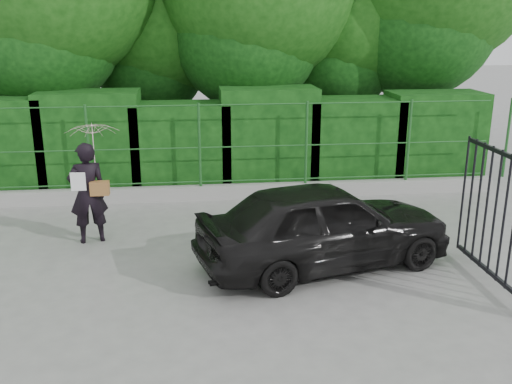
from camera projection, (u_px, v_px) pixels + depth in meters
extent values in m
plane|color=gray|center=(179.00, 295.00, 8.10)|extent=(80.00, 80.00, 0.00)
cube|color=#9E9E99|center=(182.00, 193.00, 12.34)|extent=(14.00, 0.25, 0.30)
cylinder|color=#1F5722|center=(88.00, 148.00, 11.83)|extent=(0.06, 0.06, 1.80)
cylinder|color=#1F5722|center=(200.00, 145.00, 12.07)|extent=(0.06, 0.06, 1.80)
cylinder|color=#1F5722|center=(306.00, 143.00, 12.32)|extent=(0.06, 0.06, 1.80)
cylinder|color=#1F5722|center=(409.00, 140.00, 12.56)|extent=(0.06, 0.06, 1.80)
cylinder|color=#1F5722|center=(507.00, 138.00, 12.81)|extent=(0.06, 0.06, 1.80)
cylinder|color=#1F5722|center=(182.00, 182.00, 12.26)|extent=(13.60, 0.03, 0.03)
cylinder|color=#1F5722|center=(181.00, 148.00, 12.05)|extent=(13.60, 0.03, 0.03)
cylinder|color=#1F5722|center=(179.00, 106.00, 11.78)|extent=(13.60, 0.03, 0.03)
cube|color=black|center=(92.00, 142.00, 12.79)|extent=(2.20, 1.20, 2.25)
cube|color=black|center=(182.00, 146.00, 13.05)|extent=(2.20, 1.20, 1.96)
cube|color=black|center=(268.00, 137.00, 13.21)|extent=(2.20, 1.20, 2.29)
cube|color=black|center=(352.00, 141.00, 13.47)|extent=(2.20, 1.20, 2.01)
cube|color=black|center=(433.00, 137.00, 13.66)|extent=(2.20, 1.20, 2.13)
cylinder|color=black|center=(57.00, 84.00, 13.97)|extent=(0.36, 0.36, 4.50)
cylinder|color=black|center=(164.00, 100.00, 15.66)|extent=(0.36, 0.36, 3.25)
sphere|color=#14470F|center=(160.00, 27.00, 15.09)|extent=(3.90, 3.90, 3.90)
cylinder|color=black|center=(258.00, 85.00, 14.83)|extent=(0.36, 0.36, 4.25)
cylinder|color=black|center=(344.00, 95.00, 15.87)|extent=(0.36, 0.36, 3.50)
sphere|color=#14470F|center=(348.00, 16.00, 15.26)|extent=(4.20, 4.20, 4.20)
cylinder|color=black|center=(421.00, 72.00, 15.52)|extent=(0.36, 0.36, 4.75)
cube|color=black|center=(489.00, 272.00, 8.50)|extent=(0.05, 2.00, 0.06)
cube|color=black|center=(504.00, 154.00, 7.98)|extent=(0.05, 2.00, 0.06)
cylinder|color=black|center=(504.00, 219.00, 8.05)|extent=(0.04, 0.04, 1.90)
cylinder|color=black|center=(495.00, 214.00, 8.29)|extent=(0.04, 0.04, 1.90)
cylinder|color=black|center=(486.00, 208.00, 8.52)|extent=(0.04, 0.04, 1.90)
cylinder|color=black|center=(478.00, 203.00, 8.76)|extent=(0.04, 0.04, 1.90)
cylinder|color=black|center=(471.00, 198.00, 9.00)|extent=(0.04, 0.04, 1.90)
cylinder|color=black|center=(463.00, 194.00, 9.24)|extent=(0.04, 0.04, 1.90)
imported|color=black|center=(88.00, 193.00, 9.82)|extent=(0.73, 0.57, 1.78)
imported|color=#FBCCD4|center=(93.00, 146.00, 9.65)|extent=(0.88, 0.90, 0.81)
cube|color=brown|center=(100.00, 188.00, 9.74)|extent=(0.32, 0.15, 0.24)
cube|color=white|center=(78.00, 182.00, 9.62)|extent=(0.25, 0.02, 0.32)
imported|color=black|center=(324.00, 225.00, 8.90)|extent=(4.30, 2.60, 1.37)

